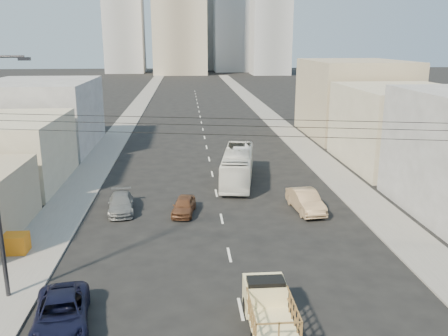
{
  "coord_description": "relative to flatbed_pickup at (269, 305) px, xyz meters",
  "views": [
    {
      "loc": [
        -2.44,
        -18.08,
        12.47
      ],
      "look_at": [
        0.26,
        15.14,
        3.5
      ],
      "focal_mm": 38.0,
      "sensor_mm": 36.0,
      "label": 1
    }
  ],
  "objects": [
    {
      "name": "sidewalk_right",
      "position": [
        10.69,
        69.53,
        -1.03
      ],
      "size": [
        3.5,
        180.0,
        0.12
      ],
      "primitive_type": "cube",
      "color": "slate",
      "rests_on": "ground"
    },
    {
      "name": "lane_dashes",
      "position": [
        -1.06,
        52.53,
        -1.09
      ],
      "size": [
        0.15,
        104.0,
        0.01
      ],
      "color": "silver",
      "rests_on": "ground"
    },
    {
      "name": "bldg_right_far",
      "position": [
        18.94,
        43.53,
        3.91
      ],
      "size": [
        12.0,
        16.0,
        10.0
      ],
      "primitive_type": "cube",
      "color": "tan",
      "rests_on": "ground"
    },
    {
      "name": "bldg_left_far",
      "position": [
        -20.56,
        38.53,
        2.91
      ],
      "size": [
        12.0,
        16.0,
        8.0
      ],
      "primitive_type": "cube",
      "color": "gray",
      "rests_on": "ground"
    },
    {
      "name": "navy_pickup",
      "position": [
        -9.23,
        0.65,
        -0.39
      ],
      "size": [
        3.17,
        5.42,
        1.42
      ],
      "primitive_type": "imported",
      "rotation": [
        0.0,
        0.0,
        0.17
      ],
      "color": "black",
      "rests_on": "ground"
    },
    {
      "name": "sidewalk_left",
      "position": [
        -12.81,
        69.53,
        -1.03
      ],
      "size": [
        3.5,
        180.0,
        0.12
      ],
      "primitive_type": "cube",
      "color": "slate",
      "rests_on": "ground"
    },
    {
      "name": "midrise_nw",
      "position": [
        -27.06,
        179.53,
        15.91
      ],
      "size": [
        15.0,
        15.0,
        34.0
      ],
      "primitive_type": "cube",
      "color": "#93969B",
      "rests_on": "ground"
    },
    {
      "name": "flatbed_pickup",
      "position": [
        0.0,
        0.0,
        0.0
      ],
      "size": [
        1.95,
        4.41,
        1.9
      ],
      "color": "beige",
      "rests_on": "ground"
    },
    {
      "name": "sedan_tan",
      "position": [
        5.38,
        14.68,
        -0.3
      ],
      "size": [
        2.18,
        5.0,
        1.6
      ],
      "primitive_type": "imported",
      "rotation": [
        0.0,
        0.0,
        0.1
      ],
      "color": "#A3825F",
      "rests_on": "ground"
    },
    {
      "name": "midrise_east",
      "position": [
        28.94,
        164.53,
        12.91
      ],
      "size": [
        14.0,
        14.0,
        28.0
      ],
      "primitive_type": "cube",
      "color": "#93969B",
      "rests_on": "ground"
    },
    {
      "name": "city_bus",
      "position": [
        1.11,
        22.9,
        0.39
      ],
      "size": [
        4.18,
        10.89,
        2.96
      ],
      "primitive_type": "imported",
      "rotation": [
        0.0,
        0.0,
        -0.16
      ],
      "color": "white",
      "rests_on": "ground"
    },
    {
      "name": "overhead_wires",
      "position": [
        -1.06,
        1.03,
        7.87
      ],
      "size": [
        23.01,
        5.02,
        0.72
      ],
      "color": "black",
      "rests_on": "ground"
    },
    {
      "name": "sedan_grey",
      "position": [
        -8.5,
        15.64,
        -0.44
      ],
      "size": [
        2.29,
        4.66,
        1.3
      ],
      "primitive_type": "imported",
      "rotation": [
        0.0,
        0.0,
        0.11
      ],
      "color": "slate",
      "rests_on": "ground"
    },
    {
      "name": "crate_stack",
      "position": [
        -14.06,
        8.69,
        -0.4
      ],
      "size": [
        1.8,
        1.2,
        1.14
      ],
      "color": "orange",
      "rests_on": "sidewalk_left"
    },
    {
      "name": "ground",
      "position": [
        -1.06,
        -0.47,
        -1.09
      ],
      "size": [
        420.0,
        420.0,
        0.0
      ],
      "primitive_type": "plane",
      "color": "black",
      "rests_on": "ground"
    },
    {
      "name": "sedan_brown",
      "position": [
        -3.79,
        14.8,
        -0.45
      ],
      "size": [
        2.04,
        3.93,
        1.28
      ],
      "primitive_type": "imported",
      "rotation": [
        0.0,
        0.0,
        -0.15
      ],
      "color": "brown",
      "rests_on": "ground"
    },
    {
      "name": "midrise_back",
      "position": [
        4.94,
        199.53,
        20.91
      ],
      "size": [
        18.0,
        18.0,
        44.0
      ],
      "primitive_type": "cube",
      "color": "gray",
      "rests_on": "ground"
    },
    {
      "name": "bldg_right_mid",
      "position": [
        18.44,
        27.53,
        2.91
      ],
      "size": [
        11.0,
        14.0,
        8.0
      ],
      "primitive_type": "cube",
      "color": "#AFA58D",
      "rests_on": "ground"
    },
    {
      "name": "midrise_ne",
      "position": [
        16.94,
        184.53,
        18.91
      ],
      "size": [
        16.0,
        16.0,
        40.0
      ],
      "primitive_type": "cube",
      "color": "#93969B",
      "rests_on": "ground"
    }
  ]
}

